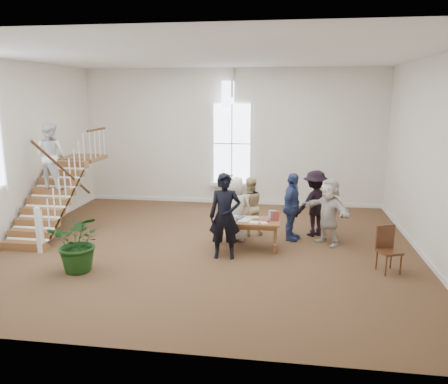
% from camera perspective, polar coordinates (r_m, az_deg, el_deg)
% --- Properties ---
extents(ground, '(10.00, 10.00, 0.00)m').
position_cam_1_polar(ground, '(10.77, -2.00, -7.18)').
color(ground, '#4A311D').
rests_on(ground, ground).
extents(room_shell, '(10.49, 10.00, 10.00)m').
position_cam_1_polar(room_shell, '(14.83, 0.98, -0.03)').
color(room_shell, silver).
rests_on(room_shell, ground).
extents(staircase, '(1.10, 4.10, 2.92)m').
position_cam_1_polar(staircase, '(12.53, -21.39, 2.43)').
color(staircase, brown).
rests_on(staircase, ground).
extents(library_table, '(1.55, 0.79, 0.78)m').
position_cam_1_polar(library_table, '(10.47, 2.91, -4.09)').
color(library_table, brown).
rests_on(library_table, ground).
extents(police_officer, '(0.74, 0.52, 1.96)m').
position_cam_1_polar(police_officer, '(9.80, 0.12, -3.18)').
color(police_officer, black).
rests_on(police_officer, ground).
extents(elderly_woman, '(0.87, 0.64, 1.65)m').
position_cam_1_polar(elderly_woman, '(11.03, 1.55, -2.22)').
color(elderly_woman, silver).
rests_on(elderly_woman, ground).
extents(person_yellow, '(0.91, 0.81, 1.55)m').
position_cam_1_polar(person_yellow, '(11.49, 3.33, -1.87)').
color(person_yellow, tan).
rests_on(person_yellow, ground).
extents(woman_cluster_a, '(0.75, 1.10, 1.74)m').
position_cam_1_polar(woman_cluster_a, '(11.17, 8.84, -1.93)').
color(woman_cluster_a, navy).
rests_on(woman_cluster_a, ground).
extents(woman_cluster_b, '(1.29, 1.17, 1.74)m').
position_cam_1_polar(woman_cluster_b, '(11.63, 11.78, -1.46)').
color(woman_cluster_b, black).
rests_on(woman_cluster_b, ground).
extents(woman_cluster_c, '(1.38, 1.50, 1.67)m').
position_cam_1_polar(woman_cluster_c, '(11.04, 13.52, -2.50)').
color(woman_cluster_c, beige).
rests_on(woman_cluster_c, ground).
extents(floor_plant, '(1.27, 1.14, 1.27)m').
position_cam_1_polar(floor_plant, '(9.66, -18.36, -6.21)').
color(floor_plant, '#163C13').
rests_on(floor_plant, ground).
extents(side_chair, '(0.55, 0.55, 0.98)m').
position_cam_1_polar(side_chair, '(9.81, 20.58, -6.65)').
color(side_chair, '#39240F').
rests_on(side_chair, ground).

